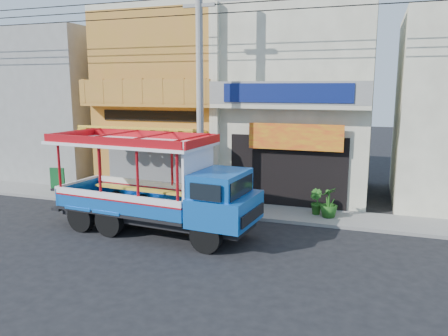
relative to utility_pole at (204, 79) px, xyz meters
name	(u,v)px	position (x,y,z in m)	size (l,w,h in m)	color
ground	(191,244)	(0.85, -3.30, -5.03)	(90.00, 90.00, 0.00)	black
sidewalk	(231,209)	(0.85, 0.70, -4.97)	(30.00, 2.00, 0.12)	slate
shophouse_left	(179,101)	(-3.15, 4.66, -0.92)	(6.00, 7.50, 8.24)	#B47F28
shophouse_right	(302,102)	(2.85, 4.66, -0.93)	(6.00, 6.75, 8.24)	#B3AE92
party_pilaster	(215,106)	(-0.15, 1.55, -1.03)	(0.35, 0.30, 8.00)	#B3AE92
filler_building_left	(62,105)	(-10.15, 4.70, -1.23)	(6.00, 6.00, 7.60)	gray
utility_pole	(204,79)	(0.00, 0.00, 0.00)	(28.00, 0.26, 9.00)	gray
songthaew_truck	(167,188)	(-0.23, -2.69, -3.46)	(7.16, 2.90, 3.26)	black
green_sign	(58,181)	(-7.51, 0.84, -4.47)	(0.69, 0.40, 1.05)	black
potted_plant_b	(316,202)	(4.08, 0.86, -4.45)	(0.51, 0.41, 0.93)	#205518
potted_plant_c	(329,202)	(4.58, 0.60, -4.36)	(0.62, 0.62, 1.10)	#205518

